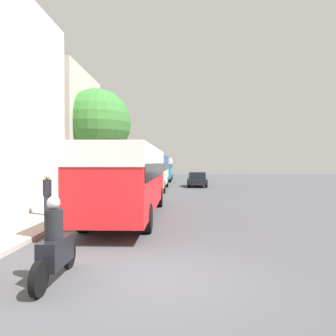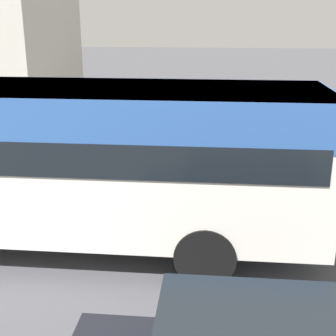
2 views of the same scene
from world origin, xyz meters
name	(u,v)px [view 2 (image 2 of 2)]	position (x,y,z in m)	size (l,w,h in m)	color
bus_following	(27,145)	(-1.97, 21.88, 1.95)	(2.54, 10.52, 3.00)	silver
pedestrian_near_curb	(239,152)	(-4.91, 25.83, 1.08)	(0.40, 0.40, 1.82)	#232838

